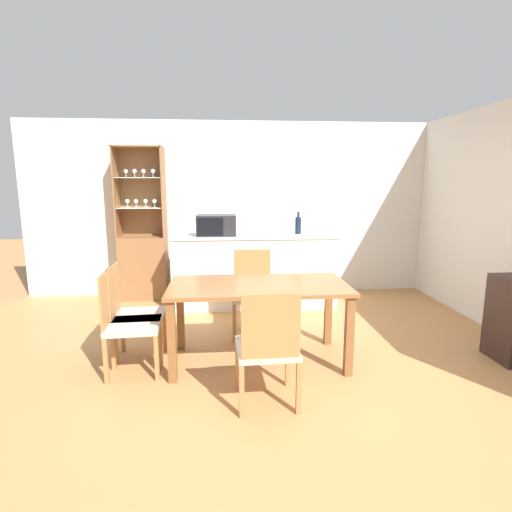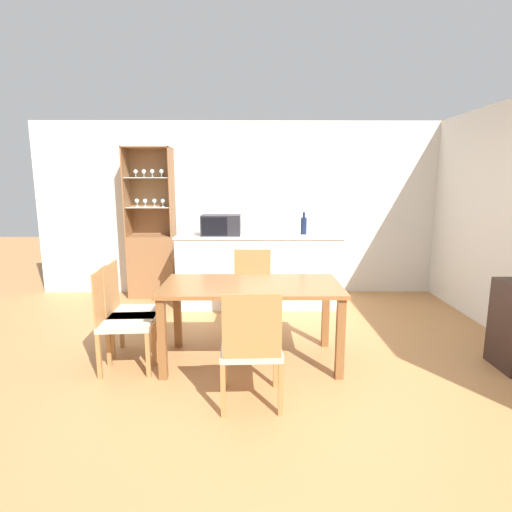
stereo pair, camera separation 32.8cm
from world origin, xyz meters
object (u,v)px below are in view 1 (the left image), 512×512
at_px(dining_chair_head_near, 267,348).
at_px(microwave, 216,225).
at_px(display_cabinet, 144,255).
at_px(dining_chair_head_far, 253,293).
at_px(dining_table, 258,295).
at_px(dining_chair_side_left_far, 134,314).
at_px(dining_chair_side_left_near, 127,323).
at_px(wine_bottle, 298,225).

distance_m(dining_chair_head_near, microwave, 2.61).
bearing_deg(dining_chair_head_near, display_cabinet, 114.17).
distance_m(dining_chair_head_far, microwave, 1.24).
height_order(dining_table, dining_chair_head_near, dining_chair_head_near).
relative_size(display_cabinet, dining_chair_side_left_far, 2.35).
height_order(display_cabinet, dining_chair_head_near, display_cabinet).
bearing_deg(microwave, dining_table, -76.65).
distance_m(display_cabinet, dining_chair_side_left_near, 2.40).
bearing_deg(dining_chair_head_near, dining_chair_side_left_near, 149.64).
bearing_deg(display_cabinet, dining_chair_head_far, -45.30).
xyz_separation_m(display_cabinet, dining_chair_head_near, (1.48, -3.01, -0.18)).
bearing_deg(display_cabinet, dining_chair_head_near, -63.87).
bearing_deg(dining_chair_side_left_near, microwave, 153.93).
bearing_deg(dining_chair_head_far, dining_table, 91.84).
xyz_separation_m(dining_chair_side_left_far, dining_chair_head_far, (1.17, 0.64, 0.00)).
bearing_deg(dining_chair_head_near, dining_chair_side_left_far, 141.08).
height_order(dining_chair_side_left_far, wine_bottle, wine_bottle).
bearing_deg(dining_table, microwave, 103.35).
bearing_deg(display_cabinet, dining_table, -56.77).
relative_size(dining_table, dining_chair_head_far, 1.78).
distance_m(dining_chair_side_left_far, wine_bottle, 2.59).
xyz_separation_m(dining_chair_head_near, wine_bottle, (0.70, 2.56, 0.64)).
bearing_deg(dining_chair_side_left_far, dining_table, 81.96).
xyz_separation_m(dining_chair_side_left_far, microwave, (0.76, 1.61, 0.66)).
xyz_separation_m(dining_chair_head_far, wine_bottle, (0.70, 1.04, 0.64)).
relative_size(dining_chair_side_left_near, wine_bottle, 3.07).
distance_m(display_cabinet, wine_bottle, 2.27).
xyz_separation_m(dining_table, dining_chair_side_left_far, (-1.17, 0.12, -0.19)).
relative_size(dining_table, dining_chair_side_left_near, 1.78).
bearing_deg(dining_chair_side_left_near, dining_table, 92.27).
xyz_separation_m(dining_chair_side_left_far, wine_bottle, (1.87, 1.68, 0.64)).
height_order(dining_chair_head_near, microwave, microwave).
height_order(dining_chair_side_left_far, microwave, microwave).
bearing_deg(dining_chair_head_near, dining_chair_head_far, 88.04).
relative_size(dining_chair_side_left_far, wine_bottle, 3.07).
bearing_deg(dining_chair_head_far, dining_chair_head_near, 91.97).
bearing_deg(dining_chair_side_left_far, microwave, 152.71).
bearing_deg(wine_bottle, dining_chair_side_left_near, -134.03).
bearing_deg(dining_chair_head_near, dining_table, 88.17).
relative_size(dining_chair_head_far, wine_bottle, 3.07).
height_order(dining_chair_head_far, microwave, microwave).
distance_m(dining_table, dining_chair_head_near, 0.78).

